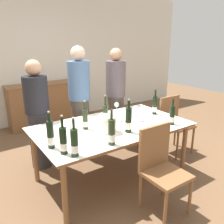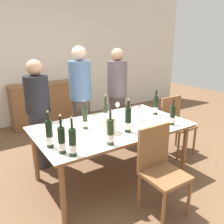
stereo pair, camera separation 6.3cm
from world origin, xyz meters
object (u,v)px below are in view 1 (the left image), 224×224
object	(u,v)px
wine_bottle_6	(63,141)
wine_bottle_3	(106,114)
person_guest_left	(80,102)
wine_bottle_5	(155,106)
wine_glass_2	(141,114)
ice_bucket	(108,123)
chair_right_end	(174,120)
person_host	(38,116)
wine_bottle_0	(85,120)
sideboard_cabinet	(44,104)
wine_glass_4	(117,105)
wine_bottle_8	(75,143)
wine_bottle_4	(128,121)
chair_near_front	(160,164)
wine_bottle_2	(172,116)
person_guest_right	(116,98)
wine_bottle_1	(51,135)
wine_glass_1	(136,109)
wine_glass_3	(128,110)
wine_glass_0	(120,114)
dining_table	(112,130)
wine_bottle_7	(112,133)

from	to	relation	value
wine_bottle_6	wine_bottle_3	bearing A→B (deg)	31.01
wine_bottle_3	person_guest_left	size ratio (longest dim) A/B	0.22
wine_bottle_5	wine_glass_2	size ratio (longest dim) A/B	2.49
ice_bucket	chair_right_end	bearing A→B (deg)	9.28
person_host	ice_bucket	bearing A→B (deg)	-61.67
wine_bottle_0	person_host	bearing A→B (deg)	115.47
sideboard_cabinet	wine_glass_4	xyz separation A→B (m)	(0.43, -2.07, 0.39)
wine_bottle_8	wine_bottle_4	bearing A→B (deg)	13.24
sideboard_cabinet	chair_near_front	size ratio (longest dim) A/B	1.60
ice_bucket	wine_bottle_8	world-z (taller)	wine_bottle_8
wine_bottle_2	person_guest_right	world-z (taller)	person_guest_right
wine_bottle_1	chair_right_end	distance (m)	2.18
ice_bucket	wine_glass_1	size ratio (longest dim) A/B	1.58
wine_bottle_5	person_guest_left	world-z (taller)	person_guest_left
wine_bottle_5	wine_glass_1	size ratio (longest dim) A/B	2.50
wine_glass_1	wine_glass_3	distance (m)	0.13
wine_bottle_1	wine_bottle_4	xyz separation A→B (m)	(0.91, -0.11, 0.01)
wine_bottle_0	wine_bottle_5	bearing A→B (deg)	-2.42
wine_bottle_4	wine_glass_0	world-z (taller)	wine_bottle_4
wine_bottle_3	wine_bottle_4	bearing A→B (deg)	-80.26
wine_bottle_5	wine_bottle_6	xyz separation A→B (m)	(-1.59, -0.41, -0.00)
wine_glass_3	chair_near_front	world-z (taller)	chair_near_front
dining_table	wine_glass_3	size ratio (longest dim) A/B	13.79
wine_glass_2	person_guest_left	bearing A→B (deg)	114.80
wine_bottle_4	person_host	world-z (taller)	person_host
wine_glass_0	wine_bottle_2	bearing A→B (deg)	-43.95
person_host	wine_bottle_2	bearing A→B (deg)	-42.12
wine_glass_0	chair_near_front	distance (m)	0.92
wine_bottle_6	wine_glass_1	size ratio (longest dim) A/B	2.69
wine_bottle_1	person_guest_right	xyz separation A→B (m)	(1.54, 1.05, -0.04)
wine_bottle_0	wine_bottle_2	world-z (taller)	wine_bottle_0
wine_glass_2	chair_near_front	bearing A→B (deg)	-114.84
wine_bottle_4	wine_bottle_6	xyz separation A→B (m)	(-0.85, -0.08, -0.01)
dining_table	wine_bottle_1	xyz separation A→B (m)	(-0.87, -0.18, 0.19)
sideboard_cabinet	wine_bottle_7	size ratio (longest dim) A/B	3.87
ice_bucket	person_host	bearing A→B (deg)	118.33
wine_bottle_4	wine_glass_2	world-z (taller)	wine_bottle_4
dining_table	chair_right_end	distance (m)	1.28
wine_bottle_2	wine_glass_0	world-z (taller)	wine_bottle_2
wine_bottle_1	wine_glass_0	distance (m)	1.07
wine_bottle_5	wine_bottle_3	bearing A→B (deg)	175.45
sideboard_cabinet	person_guest_left	bearing A→B (deg)	-89.48
dining_table	ice_bucket	world-z (taller)	ice_bucket
wine_glass_4	chair_right_end	bearing A→B (deg)	-22.66
person_guest_right	wine_bottle_2	bearing A→B (deg)	-90.32
wine_bottle_0	wine_glass_2	world-z (taller)	wine_bottle_0
wine_bottle_2	chair_near_front	distance (m)	0.77
wine_bottle_7	chair_near_front	bearing A→B (deg)	-38.66
dining_table	chair_near_front	distance (m)	0.80
wine_glass_2	person_guest_left	world-z (taller)	person_guest_left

